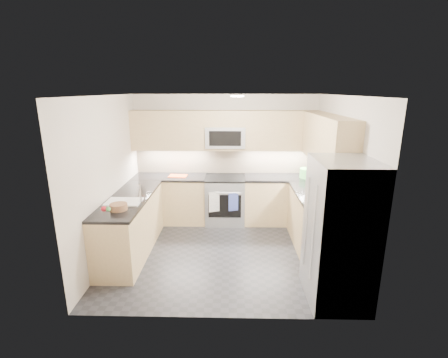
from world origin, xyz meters
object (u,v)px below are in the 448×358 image
microwave (225,137)px  cutting_board (178,176)px  gas_range (225,200)px  utensil_bowl (308,173)px  fruit_basket (119,207)px  refrigerator (340,232)px

microwave → cutting_board: 1.20m
gas_range → cutting_board: bearing=178.8°
utensil_bowl → fruit_basket: utensil_bowl is taller
refrigerator → cutting_board: 3.41m
refrigerator → utensil_bowl: size_ratio=5.77×
microwave → refrigerator: microwave is taller
fruit_basket → microwave: bearing=53.2°
refrigerator → cutting_board: refrigerator is taller
gas_range → cutting_board: 1.05m
refrigerator → fruit_basket: bearing=168.6°
gas_range → utensil_bowl: bearing=-1.0°
gas_range → microwave: (0.00, 0.12, 1.24)m
fruit_basket → cutting_board: bearing=73.8°
microwave → cutting_board: (-0.93, -0.10, -0.75)m
gas_range → microwave: 1.25m
microwave → cutting_board: bearing=-173.5°
utensil_bowl → fruit_basket: size_ratio=1.27×
microwave → refrigerator: bearing=-60.4°
cutting_board → microwave: bearing=6.5°
microwave → cutting_board: microwave is taller
microwave → fruit_basket: size_ratio=3.10×
microwave → refrigerator: (1.45, -2.55, -0.80)m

